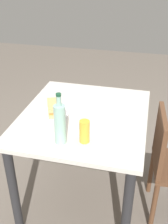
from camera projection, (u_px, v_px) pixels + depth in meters
ground_plane at (84, 194)px, 2.27m from camera, size 8.00×8.00×0.00m
dining_table at (84, 130)px, 1.95m from camera, size 0.99×0.86×0.77m
plate_near at (53, 113)px, 1.89m from camera, size 0.22×0.22×0.01m
baguette_sandwich_near at (53, 108)px, 1.87m from camera, size 0.19×0.14×0.07m
knife_near at (61, 110)px, 1.90m from camera, size 0.18×0.04×0.01m
water_bottle at (60, 123)px, 1.54m from camera, size 0.07×0.07×0.32m
beer_glass at (84, 131)px, 1.58m from camera, size 0.06×0.06×0.14m
paper_napkin at (134, 98)px, 2.10m from camera, size 0.15×0.15×0.00m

